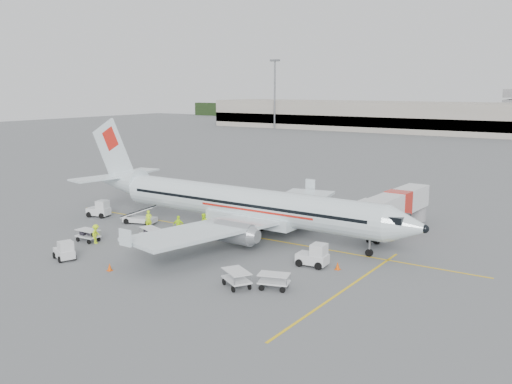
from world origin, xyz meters
TOP-DOWN VIEW (x-y plane):
  - ground at (0.00, 0.00)m, footprint 360.00×360.00m
  - stripe_lead at (0.00, 0.00)m, footprint 44.00×0.20m
  - stripe_cross at (14.00, -8.00)m, footprint 0.20×20.00m
  - terminal_west at (-40.00, 130.00)m, footprint 110.00×22.00m
  - mast_west at (-70.00, 118.00)m, footprint 3.20×1.20m
  - aircraft at (0.03, 0.28)m, footprint 36.89×29.10m
  - jet_bridge at (11.31, 9.40)m, footprint 3.35×14.87m
  - belt_loader at (-11.46, -2.00)m, footprint 4.71×2.92m
  - tug_fore at (9.67, -4.67)m, footprint 2.45×1.53m
  - tug_mid at (-7.71, -14.18)m, footprint 2.34×1.83m
  - tug_aft at (-17.34, -2.25)m, footprint 2.57×1.86m
  - cart_loaded_a at (-6.16, -5.97)m, footprint 2.41×1.89m
  - cart_loaded_b at (-10.39, -9.53)m, footprint 2.12×1.26m
  - cart_empty_a at (9.91, -10.66)m, footprint 2.39×1.84m
  - cart_empty_b at (7.57, -11.78)m, footprint 2.70×2.36m
  - cone_nose at (11.69, -4.38)m, footprint 0.38×0.38m
  - cone_port at (-2.80, 11.05)m, footprint 0.43×0.43m
  - cone_stbd at (-2.48, -14.16)m, footprint 0.37×0.37m
  - crew_a at (-9.09, -3.19)m, footprint 0.81×0.72m
  - crew_b at (-3.61, -1.50)m, footprint 1.18×1.15m
  - crew_c at (-9.29, -9.56)m, footprint 1.03×1.28m
  - crew_d at (-5.00, -3.45)m, footprint 1.20×0.86m

SIDE VIEW (x-z plane):
  - ground at x=0.00m, z-range 0.00..0.00m
  - stripe_lead at x=0.00m, z-range 0.00..0.01m
  - stripe_cross at x=14.00m, z-range 0.00..0.01m
  - cone_stbd at x=-2.48m, z-range 0.00..0.60m
  - cone_nose at x=11.69m, z-range 0.00..0.62m
  - cone_port at x=-2.80m, z-range 0.00..0.71m
  - cart_empty_a at x=9.91m, z-range 0.00..1.10m
  - cart_loaded_a at x=-6.16m, z-range 0.00..1.10m
  - cart_loaded_b at x=-10.39m, z-range 0.00..1.11m
  - cart_empty_b at x=7.57m, z-range 0.00..1.21m
  - tug_mid at x=-7.71m, z-range 0.00..1.59m
  - crew_c at x=-9.29m, z-range 0.00..1.72m
  - tug_aft at x=-17.34m, z-range 0.00..1.79m
  - tug_fore at x=9.67m, z-range 0.00..1.82m
  - crew_a at x=-9.09m, z-range 0.00..1.85m
  - crew_d at x=-5.00m, z-range 0.00..1.89m
  - crew_b at x=-3.61m, z-range 0.00..1.91m
  - belt_loader at x=-11.46m, z-range 0.00..2.39m
  - jet_bridge at x=11.31m, z-range 0.00..3.88m
  - terminal_west at x=-40.00m, z-range 0.00..9.00m
  - aircraft at x=0.03m, z-range 0.00..10.06m
  - mast_west at x=-70.00m, z-range 0.00..22.00m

